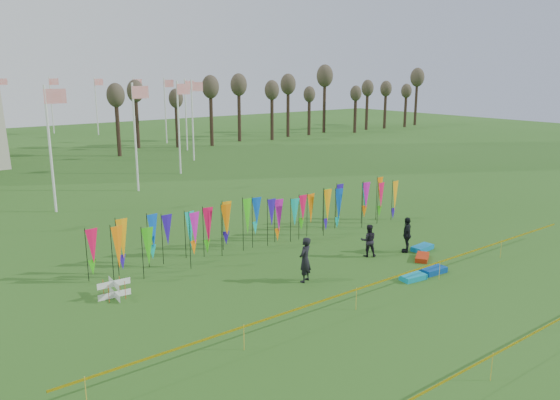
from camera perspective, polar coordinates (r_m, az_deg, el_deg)
ground at (r=23.31m, az=9.10°, el=-9.09°), size 160.00×160.00×0.00m
banner_row at (r=28.16m, az=-1.04°, el=-1.50°), size 18.64×0.64×2.50m
caution_tape_near at (r=22.12m, az=11.04°, el=-8.27°), size 26.00×0.02×0.90m
caution_tape_far at (r=19.10m, az=24.54°, el=-12.90°), size 26.00×0.02×0.90m
tree_line at (r=75.75m, az=2.01°, el=11.34°), size 53.92×1.92×7.84m
box_kite at (r=22.93m, az=-16.93°, el=-8.90°), size 0.68×0.68×0.75m
person_left at (r=23.41m, az=2.63°, el=-6.25°), size 0.87×0.77×1.97m
person_mid at (r=26.90m, az=9.22°, el=-4.19°), size 0.92×0.84×1.61m
person_right at (r=27.87m, az=13.12°, el=-3.55°), size 1.20×1.12×1.80m
kite_bag_turquoise at (r=24.56m, az=13.74°, el=-7.85°), size 1.21×0.71×0.23m
kite_bag_blue at (r=25.57m, az=15.71°, el=-7.08°), size 1.25×0.72×0.25m
kite_bag_red at (r=27.19m, az=14.64°, el=-5.81°), size 1.32×1.12×0.22m
kite_bag_teal at (r=28.58m, az=14.65°, el=-4.85°), size 1.30×0.72×0.24m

